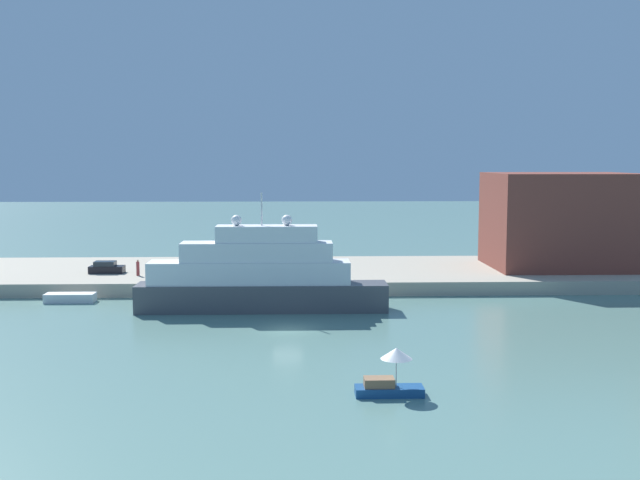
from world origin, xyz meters
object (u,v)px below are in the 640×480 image
Objects in this scene: person_figure at (138,268)px; harbor_building at (561,220)px; small_motorboat at (390,376)px; large_yacht at (258,277)px; parked_car at (106,268)px; mooring_bollard at (273,278)px; work_barge at (70,298)px.

harbor_building is at bearing 6.24° from person_figure.
small_motorboat is at bearing -120.08° from harbor_building.
parked_car is (-18.31, 15.32, -1.21)m from large_yacht.
harbor_building is 36.51m from mooring_bollard.
person_figure is (-23.70, 40.26, 1.09)m from small_motorboat.
small_motorboat is 1.08× the size of parked_car.
work_barge is at bearing -96.92° from parked_car.
small_motorboat is 46.73m from person_figure.
person_figure reaches higher than work_barge.
person_figure reaches higher than mooring_bollard.
person_figure is at bearing 56.62° from work_barge.
small_motorboat reaches higher than parked_car.
small_motorboat is 0.25× the size of harbor_building.
work_barge is (-19.55, 5.06, -2.83)m from large_yacht.
mooring_bollard is at bearing 102.96° from small_motorboat.
harbor_building is at bearing 3.48° from parked_car.
large_yacht is at bearing -152.62° from harbor_building.
large_yacht is at bearing -96.93° from mooring_bollard.
small_motorboat is 50.74m from parked_car.
large_yacht is 20.40m from work_barge.
large_yacht is 4.81× the size of work_barge.
parked_car is at bearing 162.43° from mooring_bollard.
harbor_building is at bearing 15.18° from mooring_bollard.
large_yacht is 6.16× the size of parked_car.
parked_car is at bearing -176.52° from harbor_building.
parked_car is at bearing 123.20° from small_motorboat.
person_figure is 2.98× the size of mooring_bollard.
large_yacht is 40.69m from harbor_building.
large_yacht is 1.42× the size of harbor_building.
parked_car is (-54.27, -3.30, -5.14)m from harbor_building.
person_figure is at bearing -173.76° from harbor_building.
mooring_bollard reaches higher than work_barge.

